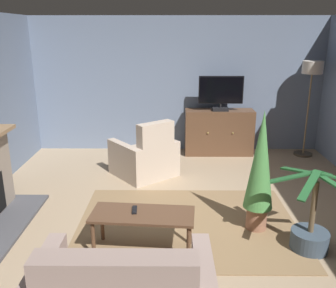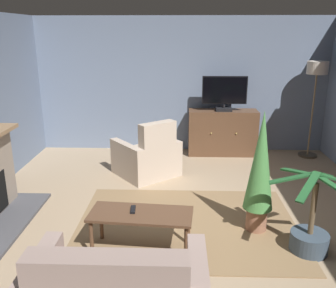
% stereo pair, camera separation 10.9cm
% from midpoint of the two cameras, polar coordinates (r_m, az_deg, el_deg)
% --- Properties ---
extents(ground_plane, '(6.30, 6.98, 0.04)m').
position_cam_midpoint_polar(ground_plane, '(4.73, 2.81, -12.93)').
color(ground_plane, tan).
extents(wall_back, '(6.30, 0.10, 2.63)m').
position_cam_midpoint_polar(wall_back, '(7.41, 2.60, 9.09)').
color(wall_back, slate).
rests_on(wall_back, ground_plane).
extents(rug_central, '(2.74, 2.04, 0.01)m').
position_cam_midpoint_polar(rug_central, '(4.77, 3.59, -12.31)').
color(rug_central, '#8E704C').
rests_on(rug_central, ground_plane).
extents(tv_cabinet, '(1.32, 0.46, 0.88)m').
position_cam_midpoint_polar(tv_cabinet, '(7.30, 8.84, 1.61)').
color(tv_cabinet, '#402A1C').
rests_on(tv_cabinet, ground_plane).
extents(television, '(0.84, 0.20, 0.66)m').
position_cam_midpoint_polar(television, '(7.08, 9.19, 7.86)').
color(television, black).
rests_on(television, tv_cabinet).
extents(coffee_table, '(1.15, 0.55, 0.47)m').
position_cam_midpoint_polar(coffee_table, '(4.07, -3.43, -11.32)').
color(coffee_table, brown).
rests_on(coffee_table, ground_plane).
extents(tv_remote, '(0.06, 0.17, 0.02)m').
position_cam_midpoint_polar(tv_remote, '(4.09, -4.67, -10.08)').
color(tv_remote, black).
rests_on(tv_remote, coffee_table).
extents(armchair_angled_to_table, '(1.23, 1.23, 0.97)m').
position_cam_midpoint_polar(armchair_angled_to_table, '(6.19, -2.65, -2.12)').
color(armchair_angled_to_table, '#C6B29E').
rests_on(armchair_angled_to_table, ground_plane).
extents(potted_plant_leafy_by_curtain, '(0.88, 0.84, 0.96)m').
position_cam_midpoint_polar(potted_plant_leafy_by_curtain, '(4.46, 21.75, -12.95)').
color(potted_plant_leafy_by_curtain, '#3D4C5B').
rests_on(potted_plant_leafy_by_curtain, ground_plane).
extents(potted_plant_small_fern_corner, '(0.35, 0.35, 1.50)m').
position_cam_midpoint_polar(potted_plant_small_fern_corner, '(4.45, 14.80, -3.58)').
color(potted_plant_small_fern_corner, '#99664C').
rests_on(potted_plant_small_fern_corner, ground_plane).
extents(floor_lamp, '(0.38, 0.38, 1.82)m').
position_cam_midpoint_polar(floor_lamp, '(7.41, 22.35, 8.98)').
color(floor_lamp, '#4C4233').
rests_on(floor_lamp, ground_plane).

